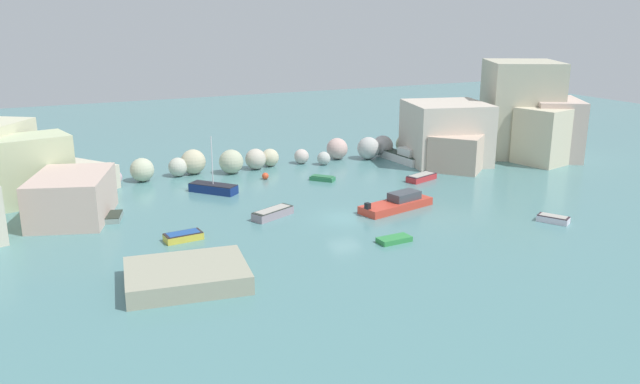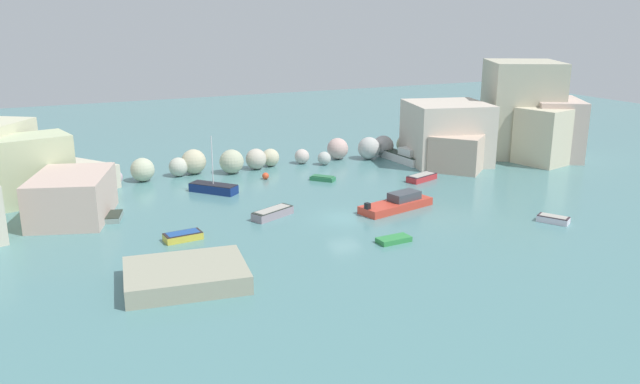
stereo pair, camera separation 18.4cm
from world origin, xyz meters
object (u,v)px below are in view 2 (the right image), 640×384
at_px(moored_boat_7, 323,178).
at_px(moored_boat_4, 114,217).
at_px(channel_buoy, 266,176).
at_px(moored_boat_9, 183,236).
at_px(moored_boat_8, 394,240).
at_px(moored_boat_10, 215,281).
at_px(moored_boat_5, 398,203).
at_px(moored_boat_3, 553,219).
at_px(moored_boat_0, 213,188).
at_px(moored_boat_2, 422,177).
at_px(stone_dock, 186,275).
at_px(moored_boat_1, 273,213).
at_px(moored_boat_6, 403,156).

bearing_deg(moored_boat_7, moored_boat_4, -121.37).
relative_size(channel_buoy, moored_boat_9, 0.24).
xyz_separation_m(moored_boat_8, moored_boat_10, (-13.91, -1.84, 0.10)).
relative_size(moored_boat_5, moored_boat_8, 2.81).
relative_size(channel_buoy, moored_boat_3, 0.26).
bearing_deg(channel_buoy, moored_boat_7, -30.12).
distance_m(moored_boat_3, moored_boat_10, 27.74).
xyz_separation_m(moored_boat_0, moored_boat_9, (-5.64, -11.50, -0.13)).
relative_size(moored_boat_0, moored_boat_3, 2.05).
xyz_separation_m(moored_boat_2, moored_boat_8, (-11.80, -13.88, -0.14)).
bearing_deg(moored_boat_9, moored_boat_10, 83.85).
relative_size(moored_boat_2, moored_boat_7, 1.45).
xyz_separation_m(stone_dock, moored_boat_10, (1.56, -0.93, -0.30)).
bearing_deg(moored_boat_3, moored_boat_0, -162.34).
bearing_deg(moored_boat_9, moored_boat_0, -121.28).
bearing_deg(moored_boat_10, moored_boat_5, 34.10).
distance_m(moored_boat_1, moored_boat_3, 22.45).
relative_size(stone_dock, channel_buoy, 10.67).
distance_m(moored_boat_1, moored_boat_5, 10.72).
distance_m(moored_boat_7, moored_boat_9, 20.06).
xyz_separation_m(moored_boat_1, moored_boat_7, (8.78, 8.92, -0.15)).
bearing_deg(moored_boat_5, moored_boat_4, 148.85).
xyz_separation_m(moored_boat_6, moored_boat_7, (-11.66, -3.66, -0.40)).
bearing_deg(moored_boat_4, moored_boat_8, -112.71).
xyz_separation_m(moored_boat_4, moored_boat_6, (32.25, 7.61, 0.39)).
height_order(moored_boat_1, moored_boat_4, moored_boat_1).
relative_size(moored_boat_0, moored_boat_1, 1.36).
distance_m(moored_boat_4, moored_boat_8, 22.64).
height_order(moored_boat_6, moored_boat_9, moored_boat_6).
height_order(moored_boat_0, moored_boat_8, moored_boat_0).
bearing_deg(moored_boat_4, moored_boat_0, -49.67).
bearing_deg(moored_boat_0, moored_boat_2, -143.58).
bearing_deg(moored_boat_1, stone_dock, -158.05).
bearing_deg(moored_boat_0, moored_boat_4, 73.73).
relative_size(moored_boat_3, moored_boat_5, 0.36).
xyz_separation_m(moored_boat_3, moored_boat_8, (-13.83, 1.59, -0.10)).
xyz_separation_m(moored_boat_3, moored_boat_4, (-31.49, 15.75, -0.05)).
height_order(channel_buoy, moored_boat_2, channel_buoy).
relative_size(moored_boat_3, moored_boat_4, 0.97).
relative_size(moored_boat_8, moored_boat_10, 0.71).
bearing_deg(moored_boat_4, moored_boat_1, -96.83).
bearing_deg(moored_boat_4, moored_boat_5, -92.17).
bearing_deg(stone_dock, moored_boat_9, 77.72).
xyz_separation_m(stone_dock, moored_boat_7, (18.40, 19.01, -0.35)).
bearing_deg(moored_boat_8, moored_boat_0, 110.62).
bearing_deg(moored_boat_9, moored_boat_2, -170.06).
relative_size(stone_dock, moored_boat_0, 1.38).
bearing_deg(moored_boat_4, moored_boat_3, -100.57).
bearing_deg(channel_buoy, moored_boat_9, -129.89).
bearing_deg(moored_boat_9, moored_boat_7, -151.45).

